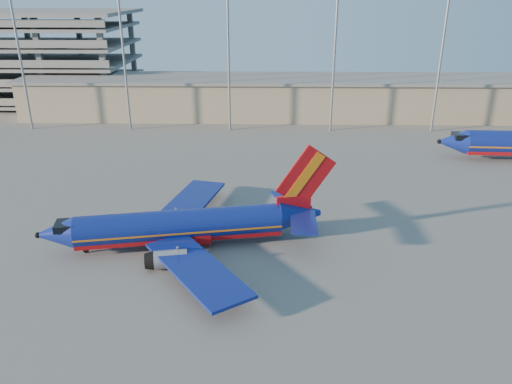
% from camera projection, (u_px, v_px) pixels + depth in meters
% --- Properties ---
extents(ground, '(220.00, 220.00, 0.00)m').
position_uv_depth(ground, '(245.00, 235.00, 57.14)').
color(ground, slate).
rests_on(ground, ground).
extents(terminal_building, '(122.00, 16.00, 8.50)m').
position_uv_depth(terminal_building, '(302.00, 97.00, 109.00)').
color(terminal_building, gray).
rests_on(terminal_building, ground).
extents(parking_garage, '(62.00, 32.00, 21.40)m').
position_uv_depth(parking_garage, '(6.00, 52.00, 122.55)').
color(parking_garage, slate).
rests_on(parking_garage, ground).
extents(light_mast_row, '(101.60, 1.60, 28.65)m').
position_uv_depth(light_mast_row, '(282.00, 39.00, 92.99)').
color(light_mast_row, gray).
rests_on(light_mast_row, ground).
extents(aircraft_main, '(31.77, 30.28, 10.84)m').
position_uv_depth(aircraft_main, '(187.00, 226.00, 54.08)').
color(aircraft_main, navy).
rests_on(aircraft_main, ground).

